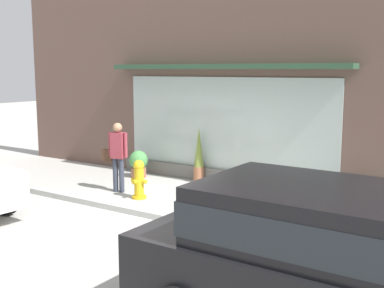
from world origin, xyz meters
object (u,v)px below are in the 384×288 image
at_px(parked_car_black, 325,257).
at_px(potted_plant_window_right, 358,193).
at_px(fire_hydrant, 139,179).
at_px(pedestrian_with_handbag, 117,152).
at_px(potted_plant_by_entrance, 138,163).
at_px(potted_plant_doorstep, 199,156).

height_order(parked_car_black, potted_plant_window_right, parked_car_black).
relative_size(fire_hydrant, pedestrian_with_handbag, 0.53).
height_order(pedestrian_with_handbag, potted_plant_by_entrance, pedestrian_with_handbag).
bearing_deg(parked_car_black, fire_hydrant, 148.11).
relative_size(fire_hydrant, potted_plant_window_right, 1.54).
relative_size(fire_hydrant, potted_plant_doorstep, 0.62).
bearing_deg(parked_car_black, potted_plant_doorstep, 133.30).
height_order(fire_hydrant, potted_plant_by_entrance, fire_hydrant).
distance_m(pedestrian_with_handbag, parked_car_black, 6.94).
bearing_deg(fire_hydrant, potted_plant_doorstep, 83.05).
relative_size(pedestrian_with_handbag, potted_plant_by_entrance, 2.28).
bearing_deg(parked_car_black, potted_plant_by_entrance, 143.62).
xyz_separation_m(potted_plant_doorstep, potted_plant_by_entrance, (-1.62, -0.42, -0.29)).
relative_size(potted_plant_by_entrance, potted_plant_window_right, 1.26).
height_order(fire_hydrant, potted_plant_window_right, fire_hydrant).
bearing_deg(pedestrian_with_handbag, fire_hydrant, 151.97).
height_order(pedestrian_with_handbag, potted_plant_window_right, pedestrian_with_handbag).
xyz_separation_m(fire_hydrant, potted_plant_by_entrance, (-1.37, 1.64, -0.05)).
distance_m(parked_car_black, potted_plant_window_right, 5.32).
height_order(potted_plant_by_entrance, potted_plant_window_right, potted_plant_by_entrance).
bearing_deg(potted_plant_by_entrance, parked_car_black, -36.99).
xyz_separation_m(potted_plant_doorstep, potted_plant_window_right, (3.98, -0.17, -0.35)).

